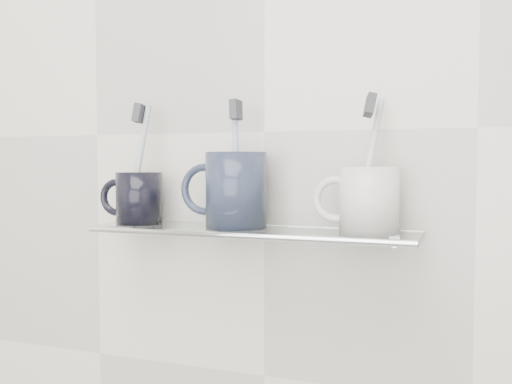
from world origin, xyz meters
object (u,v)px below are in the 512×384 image
at_px(shelf_glass, 251,231).
at_px(mug_center, 236,190).
at_px(mug_right, 369,200).
at_px(mug_left, 139,198).

height_order(shelf_glass, mug_center, mug_center).
bearing_deg(mug_center, mug_right, -17.98).
height_order(mug_left, mug_center, mug_center).
xyz_separation_m(mug_center, mug_right, (0.20, 0.00, -0.01)).
bearing_deg(mug_right, mug_left, -158.19).
relative_size(shelf_glass, mug_right, 5.29).
height_order(mug_left, mug_right, mug_right).
relative_size(mug_left, mug_center, 0.73).
bearing_deg(mug_left, mug_center, -12.37).
relative_size(mug_center, mug_right, 1.23).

